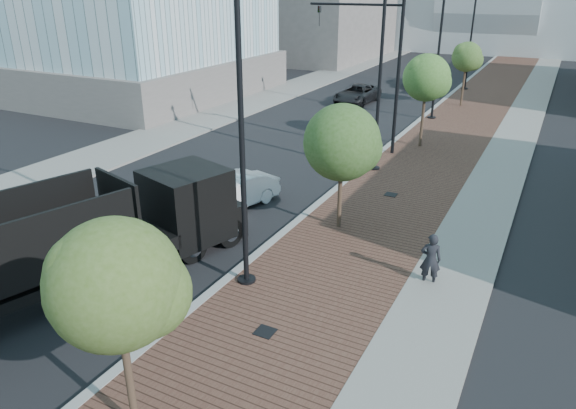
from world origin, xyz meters
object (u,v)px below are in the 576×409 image
at_px(pedestrian, 431,260).
at_px(dark_car_mid, 357,94).
at_px(white_sedan, 233,192).
at_px(dump_truck, 97,242).

bearing_deg(pedestrian, dark_car_mid, -78.67).
height_order(white_sedan, pedestrian, pedestrian).
bearing_deg(white_sedan, dump_truck, -77.19).
xyz_separation_m(white_sedan, dark_car_mid, (-2.78, 21.81, 0.02)).
xyz_separation_m(dump_truck, dark_car_mid, (-2.36, 28.66, -0.68)).
height_order(dump_truck, dark_car_mid, dump_truck).
distance_m(dump_truck, dark_car_mid, 28.77).
bearing_deg(white_sedan, pedestrian, 1.12).
distance_m(white_sedan, pedestrian, 8.94).
distance_m(white_sedan, dark_car_mid, 21.99).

